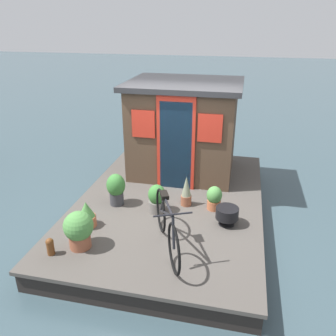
{
  "coord_description": "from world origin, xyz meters",
  "views": [
    {
      "loc": [
        -5.42,
        -1.17,
        3.43
      ],
      "look_at": [
        -0.2,
        0.0,
        1.08
      ],
      "focal_mm": 36.55,
      "sensor_mm": 36.0,
      "label": 1
    }
  ],
  "objects": [
    {
      "name": "ground_plane",
      "position": [
        0.0,
        0.0,
        0.0
      ],
      "size": [
        60.0,
        60.0,
        0.0
      ],
      "primitive_type": "plane",
      "color": "#384C54"
    },
    {
      "name": "houseboat_deck",
      "position": [
        0.0,
        0.0,
        0.19
      ],
      "size": [
        4.84,
        3.29,
        0.38
      ],
      "color": "#4C4742",
      "rests_on": "ground_plane"
    },
    {
      "name": "houseboat_cabin",
      "position": [
        1.31,
        0.0,
        1.35
      ],
      "size": [
        1.87,
        2.26,
        1.92
      ],
      "color": "#4C3828",
      "rests_on": "houseboat_deck"
    },
    {
      "name": "bicycle",
      "position": [
        -1.45,
        -0.26,
        0.76
      ],
      "size": [
        1.53,
        0.75,
        0.82
      ],
      "color": "black",
      "rests_on": "houseboat_deck"
    },
    {
      "name": "potted_plant_sage",
      "position": [
        -0.48,
        0.13,
        0.62
      ],
      "size": [
        0.3,
        0.3,
        0.49
      ],
      "color": "slate",
      "rests_on": "houseboat_deck"
    },
    {
      "name": "potted_plant_basil",
      "position": [
        -1.17,
        1.1,
        0.58
      ],
      "size": [
        0.29,
        0.29,
        0.43
      ],
      "color": "#B2603D",
      "rests_on": "houseboat_deck"
    },
    {
      "name": "potted_plant_geranium",
      "position": [
        -0.16,
        -0.32,
        0.64
      ],
      "size": [
        0.19,
        0.19,
        0.56
      ],
      "color": "#935138",
      "rests_on": "houseboat_deck"
    },
    {
      "name": "potted_plant_fern",
      "position": [
        -0.2,
        -0.82,
        0.59
      ],
      "size": [
        0.27,
        0.27,
        0.43
      ],
      "color": "#B2603D",
      "rests_on": "houseboat_deck"
    },
    {
      "name": "potted_plant_mint",
      "position": [
        -1.7,
        0.96,
        0.68
      ],
      "size": [
        0.43,
        0.43,
        0.57
      ],
      "color": "#935138",
      "rests_on": "houseboat_deck"
    },
    {
      "name": "potted_plant_ivy",
      "position": [
        -0.41,
        0.89,
        0.69
      ],
      "size": [
        0.33,
        0.33,
        0.58
      ],
      "color": "#38383D",
      "rests_on": "houseboat_deck"
    },
    {
      "name": "charcoal_grill",
      "position": [
        -0.64,
        -1.06,
        0.58
      ],
      "size": [
        0.37,
        0.37,
        0.3
      ],
      "color": "black",
      "rests_on": "houseboat_deck"
    },
    {
      "name": "mooring_bollard",
      "position": [
        -1.95,
        1.29,
        0.52
      ],
      "size": [
        0.11,
        0.11,
        0.26
      ],
      "color": "brown",
      "rests_on": "houseboat_deck"
    }
  ]
}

